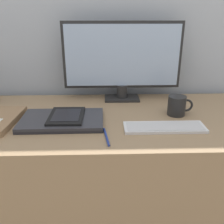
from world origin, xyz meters
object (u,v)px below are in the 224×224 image
at_px(laptop, 62,120).
at_px(ereader, 66,116).
at_px(keyboard, 164,127).
at_px(coffee_mug, 177,106).
at_px(monitor, 122,59).
at_px(pen, 106,137).

relative_size(laptop, ereader, 1.83).
distance_m(keyboard, ereader, 0.41).
xyz_separation_m(keyboard, coffee_mug, (0.09, 0.14, 0.04)).
bearing_deg(laptop, coffee_mug, 8.06).
relative_size(keyboard, ereader, 1.72).
height_order(laptop, coffee_mug, coffee_mug).
bearing_deg(monitor, pen, -101.22).
bearing_deg(keyboard, monitor, 111.74).
bearing_deg(coffee_mug, laptop, -171.94).
xyz_separation_m(laptop, coffee_mug, (0.50, 0.07, 0.03)).
height_order(ereader, coffee_mug, coffee_mug).
distance_m(monitor, coffee_mug, 0.36).
distance_m(monitor, ereader, 0.42).
xyz_separation_m(coffee_mug, pen, (-0.32, -0.21, -0.04)).
distance_m(ereader, coffee_mug, 0.49).
bearing_deg(pen, coffee_mug, 33.78).
relative_size(ereader, pen, 1.40).
height_order(keyboard, laptop, laptop).
relative_size(laptop, pen, 2.57).
xyz_separation_m(monitor, keyboard, (0.15, -0.37, -0.20)).
height_order(monitor, laptop, monitor).
xyz_separation_m(laptop, pen, (0.18, -0.14, -0.01)).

